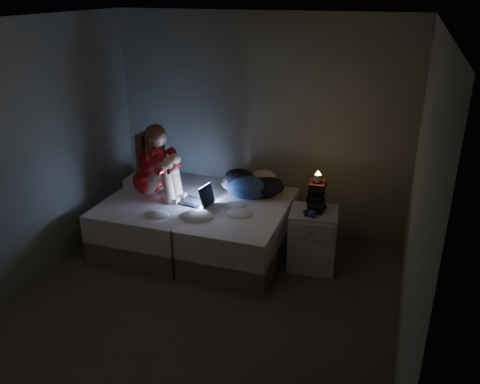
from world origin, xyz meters
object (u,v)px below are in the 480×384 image
at_px(bed, 198,224).
at_px(candle, 318,177).
at_px(woman, 147,160).
at_px(laptop, 195,193).
at_px(phone, 306,213).
at_px(nightstand, 312,239).

relative_size(bed, candle, 25.77).
distance_m(woman, candle, 1.97).
bearing_deg(candle, woman, -179.97).
height_order(laptop, phone, laptop).
bearing_deg(nightstand, bed, 172.27).
bearing_deg(candle, nightstand, -113.69).
xyz_separation_m(nightstand, candle, (0.01, 0.02, 0.71)).
height_order(candle, phone, candle).
bearing_deg(nightstand, candle, 59.88).
relative_size(laptop, candle, 4.48).
distance_m(nightstand, candle, 0.71).
bearing_deg(bed, phone, -4.91).
bearing_deg(laptop, woman, -174.31).
height_order(woman, laptop, woman).
bearing_deg(nightstand, woman, 172.90).
relative_size(nightstand, phone, 4.72).
relative_size(woman, laptop, 2.44).
relative_size(woman, nightstand, 1.32).
bearing_deg(bed, laptop, -81.40).
relative_size(bed, laptop, 5.75).
height_order(bed, phone, phone).
bearing_deg(nightstand, phone, -136.43).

